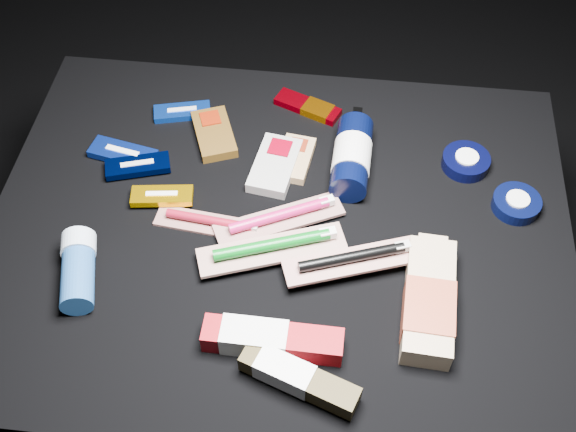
# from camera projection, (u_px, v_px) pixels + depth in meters

# --- Properties ---
(ground) EXTENTS (3.00, 3.00, 0.00)m
(ground) POSITION_uv_depth(u_px,v_px,m) (280.00, 341.00, 1.53)
(ground) COLOR black
(ground) RESTS_ON ground
(cloth_table) EXTENTS (0.98, 0.78, 0.40)m
(cloth_table) POSITION_uv_depth(u_px,v_px,m) (280.00, 291.00, 1.37)
(cloth_table) COLOR black
(cloth_table) RESTS_ON ground
(luna_bar_0) EXTENTS (0.11, 0.06, 0.01)m
(luna_bar_0) POSITION_uv_depth(u_px,v_px,m) (182.00, 112.00, 1.37)
(luna_bar_0) COLOR #0F3FB8
(luna_bar_0) RESTS_ON cloth_table
(luna_bar_1) EXTENTS (0.13, 0.07, 0.02)m
(luna_bar_1) POSITION_uv_depth(u_px,v_px,m) (123.00, 153.00, 1.30)
(luna_bar_1) COLOR #0E2C9C
(luna_bar_1) RESTS_ON cloth_table
(luna_bar_2) EXTENTS (0.12, 0.07, 0.01)m
(luna_bar_2) POSITION_uv_depth(u_px,v_px,m) (138.00, 166.00, 1.28)
(luna_bar_2) COLOR black
(luna_bar_2) RESTS_ON cloth_table
(luna_bar_3) EXTENTS (0.11, 0.05, 0.01)m
(luna_bar_3) POSITION_uv_depth(u_px,v_px,m) (162.00, 196.00, 1.24)
(luna_bar_3) COLOR #CF9500
(luna_bar_3) RESTS_ON cloth_table
(clif_bar_0) EXTENTS (0.10, 0.14, 0.02)m
(clif_bar_0) POSITION_uv_depth(u_px,v_px,m) (214.00, 132.00, 1.34)
(clif_bar_0) COLOR #4B320F
(clif_bar_0) RESTS_ON cloth_table
(clif_bar_1) EXTENTS (0.09, 0.14, 0.02)m
(clif_bar_1) POSITION_uv_depth(u_px,v_px,m) (276.00, 163.00, 1.29)
(clif_bar_1) COLOR #A7A6A1
(clif_bar_1) RESTS_ON cloth_table
(clif_bar_2) EXTENTS (0.07, 0.11, 0.02)m
(clif_bar_2) POSITION_uv_depth(u_px,v_px,m) (295.00, 157.00, 1.30)
(clif_bar_2) COLOR tan
(clif_bar_2) RESTS_ON cloth_table
(power_bar) EXTENTS (0.13, 0.09, 0.02)m
(power_bar) POSITION_uv_depth(u_px,v_px,m) (311.00, 108.00, 1.38)
(power_bar) COLOR #760009
(power_bar) RESTS_ON cloth_table
(lotion_bottle) EXTENTS (0.07, 0.21, 0.07)m
(lotion_bottle) POSITION_uv_depth(u_px,v_px,m) (352.00, 156.00, 1.27)
(lotion_bottle) COLOR black
(lotion_bottle) RESTS_ON cloth_table
(cream_tin_upper) EXTENTS (0.08, 0.08, 0.03)m
(cream_tin_upper) POSITION_uv_depth(u_px,v_px,m) (466.00, 161.00, 1.29)
(cream_tin_upper) COLOR black
(cream_tin_upper) RESTS_ON cloth_table
(cream_tin_lower) EXTENTS (0.08, 0.08, 0.03)m
(cream_tin_lower) POSITION_uv_depth(u_px,v_px,m) (516.00, 203.00, 1.23)
(cream_tin_lower) COLOR black
(cream_tin_lower) RESTS_ON cloth_table
(bodywash_bottle) EXTENTS (0.08, 0.22, 0.05)m
(bodywash_bottle) POSITION_uv_depth(u_px,v_px,m) (429.00, 303.00, 1.10)
(bodywash_bottle) COLOR tan
(bodywash_bottle) RESTS_ON cloth_table
(deodorant_stick) EXTENTS (0.09, 0.14, 0.06)m
(deodorant_stick) POSITION_uv_depth(u_px,v_px,m) (78.00, 269.00, 1.13)
(deodorant_stick) COLOR #1F4C88
(deodorant_stick) RESTS_ON cloth_table
(toothbrush_pack_0) EXTENTS (0.19, 0.06, 0.02)m
(toothbrush_pack_0) POSITION_uv_depth(u_px,v_px,m) (211.00, 223.00, 1.21)
(toothbrush_pack_0) COLOR #A39B98
(toothbrush_pack_0) RESTS_ON cloth_table
(toothbrush_pack_1) EXTENTS (0.22, 0.14, 0.02)m
(toothbrush_pack_1) POSITION_uv_depth(u_px,v_px,m) (281.00, 217.00, 1.20)
(toothbrush_pack_1) COLOR #AFAAA2
(toothbrush_pack_1) RESTS_ON cloth_table
(toothbrush_pack_2) EXTENTS (0.24, 0.13, 0.03)m
(toothbrush_pack_2) POSITION_uv_depth(u_px,v_px,m) (274.00, 247.00, 1.16)
(toothbrush_pack_2) COLOR beige
(toothbrush_pack_2) RESTS_ON cloth_table
(toothbrush_pack_3) EXTENTS (0.22, 0.12, 0.02)m
(toothbrush_pack_3) POSITION_uv_depth(u_px,v_px,m) (353.00, 259.00, 1.14)
(toothbrush_pack_3) COLOR beige
(toothbrush_pack_3) RESTS_ON cloth_table
(toothpaste_carton_red) EXTENTS (0.21, 0.05, 0.04)m
(toothpaste_carton_red) POSITION_uv_depth(u_px,v_px,m) (266.00, 339.00, 1.06)
(toothpaste_carton_red) COLOR maroon
(toothpaste_carton_red) RESTS_ON cloth_table
(toothpaste_carton_green) EXTENTS (0.18, 0.10, 0.03)m
(toothpaste_carton_green) POSITION_uv_depth(u_px,v_px,m) (294.00, 376.00, 1.02)
(toothpaste_carton_green) COLOR #33290F
(toothpaste_carton_green) RESTS_ON cloth_table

